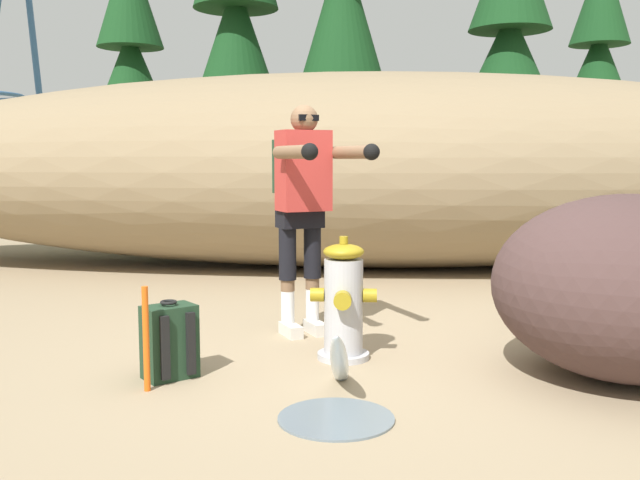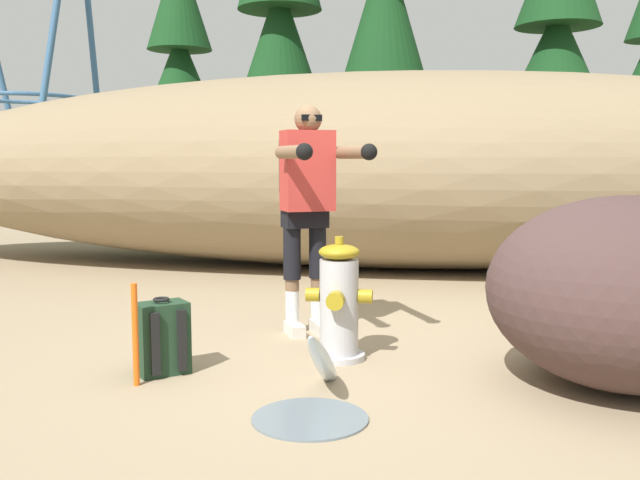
{
  "view_description": "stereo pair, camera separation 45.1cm",
  "coord_description": "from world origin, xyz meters",
  "px_view_note": "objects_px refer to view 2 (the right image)",
  "views": [
    {
      "loc": [
        0.04,
        -4.68,
        1.3
      ],
      "look_at": [
        -0.28,
        0.15,
        0.75
      ],
      "focal_mm": 39.63,
      "sensor_mm": 36.0,
      "label": 1
    },
    {
      "loc": [
        0.49,
        -4.63,
        1.3
      ],
      "look_at": [
        -0.28,
        0.15,
        0.75
      ],
      "focal_mm": 39.63,
      "sensor_mm": 36.0,
      "label": 2
    }
  ],
  "objects_px": {
    "boulder_small": "(581,297)",
    "survey_stake": "(135,335)",
    "fire_hydrant": "(339,303)",
    "utility_worker": "(307,191)",
    "spare_backpack": "(162,338)",
    "boulder_large": "(629,292)"
  },
  "relations": [
    {
      "from": "boulder_small",
      "to": "survey_stake",
      "type": "height_order",
      "value": "survey_stake"
    },
    {
      "from": "fire_hydrant",
      "to": "utility_worker",
      "type": "xyz_separation_m",
      "value": [
        -0.32,
        0.61,
        0.7
      ]
    },
    {
      "from": "utility_worker",
      "to": "spare_backpack",
      "type": "xyz_separation_m",
      "value": [
        -0.71,
        -1.08,
        -0.85
      ]
    },
    {
      "from": "boulder_large",
      "to": "boulder_small",
      "type": "xyz_separation_m",
      "value": [
        -0.0,
        1.27,
        -0.27
      ]
    },
    {
      "from": "utility_worker",
      "to": "boulder_small",
      "type": "bearing_deg",
      "value": 72.85
    },
    {
      "from": "survey_stake",
      "to": "fire_hydrant",
      "type": "bearing_deg",
      "value": 33.59
    },
    {
      "from": "boulder_large",
      "to": "boulder_small",
      "type": "distance_m",
      "value": 1.3
    },
    {
      "from": "fire_hydrant",
      "to": "boulder_large",
      "type": "bearing_deg",
      "value": -9.78
    },
    {
      "from": "fire_hydrant",
      "to": "survey_stake",
      "type": "relative_size",
      "value": 1.35
    },
    {
      "from": "fire_hydrant",
      "to": "survey_stake",
      "type": "bearing_deg",
      "value": -146.41
    },
    {
      "from": "boulder_small",
      "to": "fire_hydrant",
      "type": "bearing_deg",
      "value": -150.03
    },
    {
      "from": "utility_worker",
      "to": "fire_hydrant",
      "type": "bearing_deg",
      "value": -0.14
    },
    {
      "from": "survey_stake",
      "to": "spare_backpack",
      "type": "bearing_deg",
      "value": 77.21
    },
    {
      "from": "boulder_large",
      "to": "survey_stake",
      "type": "distance_m",
      "value": 2.83
    },
    {
      "from": "utility_worker",
      "to": "boulder_large",
      "type": "distance_m",
      "value": 2.27
    },
    {
      "from": "survey_stake",
      "to": "boulder_large",
      "type": "bearing_deg",
      "value": 8.72
    },
    {
      "from": "spare_backpack",
      "to": "boulder_small",
      "type": "xyz_separation_m",
      "value": [
        2.73,
        1.45,
        0.06
      ]
    },
    {
      "from": "fire_hydrant",
      "to": "boulder_small",
      "type": "bearing_deg",
      "value": 29.97
    },
    {
      "from": "boulder_small",
      "to": "survey_stake",
      "type": "relative_size",
      "value": 1.12
    },
    {
      "from": "boulder_large",
      "to": "boulder_small",
      "type": "relative_size",
      "value": 2.38
    },
    {
      "from": "fire_hydrant",
      "to": "survey_stake",
      "type": "distance_m",
      "value": 1.31
    },
    {
      "from": "spare_backpack",
      "to": "boulder_large",
      "type": "height_order",
      "value": "boulder_large"
    }
  ]
}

